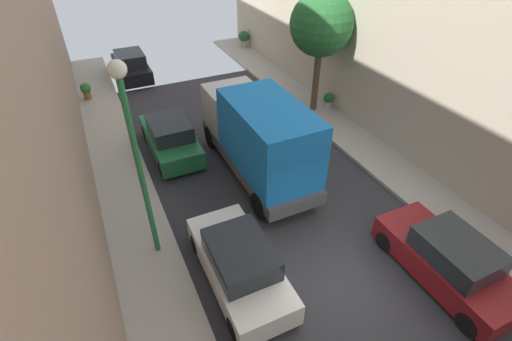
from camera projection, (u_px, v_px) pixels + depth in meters
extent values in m
plane|color=#2D2D33|center=(343.00, 280.00, 10.93)|extent=(32.00, 32.00, 0.00)
cube|color=#A8A399|center=(466.00, 226.00, 12.60)|extent=(2.00, 44.00, 0.15)
cube|color=white|center=(239.00, 267.00, 10.64)|extent=(1.76, 4.20, 0.76)
cube|color=#1E2328|center=(241.00, 254.00, 10.12)|extent=(1.56, 2.10, 0.64)
cylinder|color=black|center=(197.00, 244.00, 11.64)|extent=(0.22, 0.64, 0.64)
cylinder|color=black|center=(243.00, 229.00, 12.17)|extent=(0.22, 0.64, 0.64)
cylinder|color=black|center=(235.00, 328.00, 9.38)|extent=(0.22, 0.64, 0.64)
cylinder|color=black|center=(290.00, 305.00, 9.92)|extent=(0.22, 0.64, 0.64)
cube|color=#1E6638|center=(171.00, 141.00, 16.08)|extent=(1.76, 4.20, 0.76)
cube|color=#1E2328|center=(169.00, 128.00, 15.56)|extent=(1.56, 2.10, 0.64)
cylinder|color=black|center=(146.00, 132.00, 17.08)|extent=(0.22, 0.64, 0.64)
cylinder|color=black|center=(179.00, 125.00, 17.61)|extent=(0.22, 0.64, 0.64)
cylinder|color=black|center=(162.00, 169.00, 14.83)|extent=(0.22, 0.64, 0.64)
cylinder|color=black|center=(200.00, 159.00, 15.36)|extent=(0.22, 0.64, 0.64)
cube|color=black|center=(132.00, 69.00, 22.70)|extent=(1.76, 4.20, 0.76)
cube|color=#1E2328|center=(130.00, 58.00, 22.18)|extent=(1.56, 2.10, 0.64)
cylinder|color=black|center=(115.00, 66.00, 23.70)|extent=(0.22, 0.64, 0.64)
cylinder|color=black|center=(140.00, 62.00, 24.23)|extent=(0.22, 0.64, 0.64)
cylinder|color=black|center=(124.00, 84.00, 21.44)|extent=(0.22, 0.64, 0.64)
cylinder|color=black|center=(151.00, 79.00, 21.98)|extent=(0.22, 0.64, 0.64)
cube|color=maroon|center=(445.00, 263.00, 10.74)|extent=(1.76, 4.20, 0.76)
cube|color=#1E2328|center=(457.00, 251.00, 10.22)|extent=(1.56, 2.10, 0.64)
cylinder|color=black|center=(386.00, 241.00, 11.74)|extent=(0.22, 0.64, 0.64)
cylinder|color=black|center=(423.00, 226.00, 12.27)|extent=(0.22, 0.64, 0.64)
cylinder|color=black|center=(469.00, 324.00, 9.48)|extent=(0.22, 0.64, 0.64)
cylinder|color=black|center=(510.00, 301.00, 10.02)|extent=(0.22, 0.64, 0.64)
cube|color=#4C4C51|center=(257.00, 157.00, 14.78)|extent=(2.20, 6.60, 0.50)
cube|color=#B7B7BC|center=(232.00, 106.00, 15.87)|extent=(2.10, 1.80, 1.70)
cube|color=blue|center=(269.00, 137.00, 13.19)|extent=(2.24, 4.20, 2.40)
cylinder|color=black|center=(211.00, 136.00, 16.48)|extent=(0.30, 0.96, 0.96)
cylinder|color=black|center=(252.00, 127.00, 17.16)|extent=(0.30, 0.96, 0.96)
cylinder|color=black|center=(261.00, 205.00, 12.85)|extent=(0.30, 0.96, 0.96)
cylinder|color=black|center=(309.00, 190.00, 13.52)|extent=(0.30, 0.96, 0.96)
cylinder|color=brown|center=(316.00, 80.00, 18.41)|extent=(0.31, 0.31, 3.12)
sphere|color=#23602D|center=(322.00, 24.00, 16.84)|extent=(2.90, 2.90, 2.90)
cylinder|color=#B2A899|center=(244.00, 44.00, 27.04)|extent=(0.48, 0.48, 0.43)
sphere|color=#23602D|center=(244.00, 36.00, 26.73)|extent=(0.76, 0.76, 0.76)
cylinder|color=#B2A899|center=(328.00, 104.00, 19.44)|extent=(0.46, 0.46, 0.29)
sphere|color=#23602D|center=(328.00, 98.00, 19.23)|extent=(0.51, 0.51, 0.51)
cylinder|color=brown|center=(88.00, 95.00, 20.15)|extent=(0.37, 0.37, 0.39)
sphere|color=#2D7233|center=(85.00, 88.00, 19.91)|extent=(0.54, 0.54, 0.54)
cylinder|color=#26723F|center=(142.00, 178.00, 10.05)|extent=(0.16, 0.16, 5.60)
sphere|color=white|center=(117.00, 69.00, 8.26)|extent=(0.44, 0.44, 0.44)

